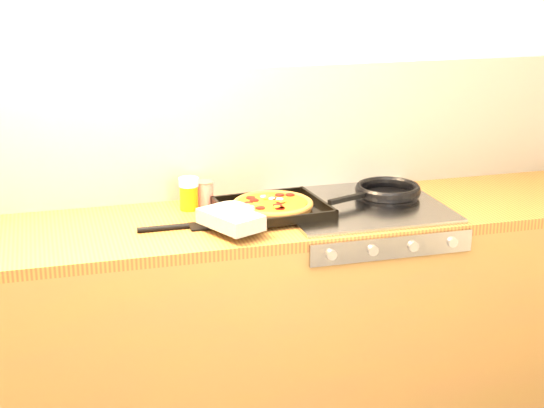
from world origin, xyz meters
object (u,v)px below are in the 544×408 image
object	(u,v)px
juice_glass	(189,193)
frying_pan	(387,192)
pizza_on_tray	(261,209)
tomato_can	(205,194)

from	to	relation	value
juice_glass	frying_pan	bearing A→B (deg)	-7.84
pizza_on_tray	frying_pan	world-z (taller)	pizza_on_tray
tomato_can	juice_glass	world-z (taller)	juice_glass
pizza_on_tray	juice_glass	size ratio (longest dim) A/B	4.11
tomato_can	juice_glass	bearing A→B (deg)	-157.08
tomato_can	juice_glass	size ratio (longest dim) A/B	0.79
frying_pan	juice_glass	xyz separation A→B (m)	(-0.75, 0.10, 0.02)
pizza_on_tray	tomato_can	distance (m)	0.27
tomato_can	frying_pan	bearing A→B (deg)	-10.78
pizza_on_tray	juice_glass	world-z (taller)	juice_glass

